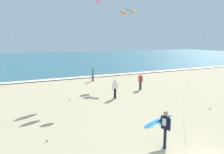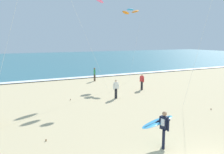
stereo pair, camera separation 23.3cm
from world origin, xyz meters
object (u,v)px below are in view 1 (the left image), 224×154
surfer_trailing (162,124)px  kite_arc_cobalt_high (129,11)px  bystander_green_top (93,74)px  bystander_white_top (115,89)px  bystander_red_top (140,82)px

surfer_trailing → kite_arc_cobalt_high: bearing=64.0°
bystander_green_top → kite_arc_cobalt_high: bearing=-21.9°
surfer_trailing → bystander_green_top: (3.73, 17.10, -0.23)m
surfer_trailing → bystander_white_top: (2.22, 8.74, -0.23)m
bystander_green_top → bystander_white_top: size_ratio=1.00×
surfer_trailing → bystander_red_top: surfer_trailing is taller
surfer_trailing → bystander_red_top: (6.01, 10.59, -0.23)m
surfer_trailing → bystander_green_top: size_ratio=1.29×
surfer_trailing → kite_arc_cobalt_high: size_ratio=0.25×
kite_arc_cobalt_high → bystander_white_top: (-5.36, -6.80, -7.20)m
bystander_white_top → bystander_red_top: (3.79, 1.85, 0.00)m
bystander_green_top → bystander_red_top: same height
surfer_trailing → bystander_red_top: size_ratio=1.29×
bystander_white_top → bystander_red_top: same height
bystander_red_top → bystander_white_top: bearing=-154.0°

